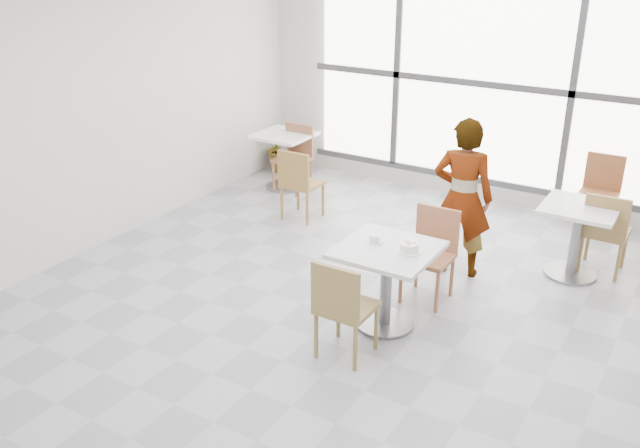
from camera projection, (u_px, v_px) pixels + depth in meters
The scene contains 17 objects.
floor at pixel (337, 314), 6.22m from camera, with size 7.00×7.00×0.00m, color #9E9EA5.
wall_back at pixel (481, 82), 8.38m from camera, with size 6.00×6.00×0.00m, color silver.
wall_left at pixel (88, 110), 7.07m from camera, with size 7.00×7.00×0.00m, color silver.
window at pixel (480, 83), 8.33m from camera, with size 4.60×0.07×2.52m.
main_table at pixel (387, 272), 5.85m from camera, with size 0.80×0.80×0.75m.
chair_near at pixel (342, 304), 5.39m from camera, with size 0.42×0.42×0.87m.
chair_far at pixel (432, 248), 6.35m from camera, with size 0.42×0.42×0.87m.
oatmeal_bowl at pixel (409, 247), 5.67m from camera, with size 0.21×0.21×0.09m.
coffee_cup at pixel (374, 239), 5.85m from camera, with size 0.16×0.13×0.07m.
person at pixel (463, 198), 6.68m from camera, with size 0.59×0.39×1.61m, color black.
bg_table_left at pixel (284, 153), 9.10m from camera, with size 0.70×0.70×0.75m.
bg_table_right at pixel (577, 231), 6.74m from camera, with size 0.70×0.70×0.75m.
bg_chair_left_near at pixel (299, 180), 8.07m from camera, with size 0.42×0.42×0.87m.
bg_chair_left_far at pixel (295, 153), 9.06m from camera, with size 0.42×0.42×0.87m.
bg_chair_right_near at pixel (605, 229), 6.76m from camera, with size 0.42×0.42×0.87m.
bg_chair_right_far at pixel (600, 187), 7.84m from camera, with size 0.42×0.42×0.87m.
plant_left at pixel (284, 147), 9.83m from camera, with size 0.64×0.55×0.71m, color #438844.
Camera 1 is at (2.68, -4.69, 3.20)m, focal length 38.42 mm.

